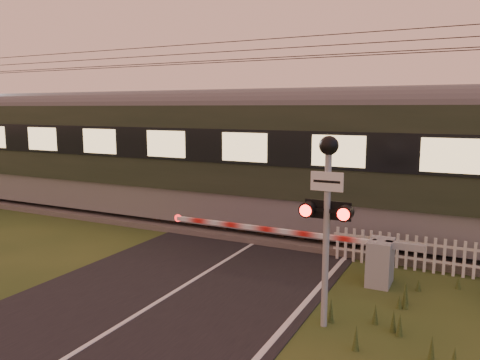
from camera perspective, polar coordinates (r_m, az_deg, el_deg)
The scene contains 7 objects.
ground at distance 10.02m, azimuth -10.57°, elevation -14.85°, with size 160.00×160.00×0.00m, color #233B16.
road at distance 9.84m, azimuth -11.33°, elevation -15.27°, with size 6.00×140.00×0.03m.
track_bed at distance 15.39m, azimuth 4.20°, elevation -6.02°, with size 140.00×3.40×0.39m.
overhead_wires at distance 14.98m, azimuth 4.45°, elevation 15.41°, with size 120.00×0.62×0.62m.
boom_gate at distance 11.29m, azimuth 15.14°, elevation -9.10°, with size 6.54×0.80×1.06m.
crossing_signal at distance 8.43m, azimuth 10.59°, elevation -2.13°, with size 0.89×0.36×3.51m.
picket_fence at distance 12.47m, azimuth 19.62°, elevation -8.25°, with size 3.69×0.07×0.89m.
Camera 1 is at (5.61, -7.28, 3.99)m, focal length 35.00 mm.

